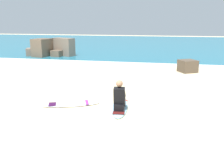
# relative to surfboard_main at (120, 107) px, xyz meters

# --- Properties ---
(ground_plane) EXTENTS (80.00, 80.00, 0.00)m
(ground_plane) POSITION_rel_surfboard_main_xyz_m (-1.03, -0.62, -0.04)
(ground_plane) COLOR beige
(sea) EXTENTS (80.00, 28.00, 0.10)m
(sea) POSITION_rel_surfboard_main_xyz_m (-1.03, 21.62, 0.01)
(sea) COLOR teal
(sea) RESTS_ON ground
(breaking_foam) EXTENTS (80.00, 0.90, 0.11)m
(breaking_foam) POSITION_rel_surfboard_main_xyz_m (-1.03, 7.92, 0.02)
(breaking_foam) COLOR white
(breaking_foam) RESTS_ON ground
(surfboard_main) EXTENTS (0.73, 2.09, 0.08)m
(surfboard_main) POSITION_rel_surfboard_main_xyz_m (0.00, 0.00, 0.00)
(surfboard_main) COLOR #9ED1E5
(surfboard_main) RESTS_ON ground
(surfer_seated) EXTENTS (0.40, 0.72, 0.95)m
(surfer_seated) POSITION_rel_surfboard_main_xyz_m (0.04, -0.31, 0.40)
(surfer_seated) COLOR black
(surfer_seated) RESTS_ON surfboard_main
(surfboard_spare_near) EXTENTS (1.99, 1.19, 0.08)m
(surfboard_spare_near) POSITION_rel_surfboard_main_xyz_m (-1.68, -0.08, 0.00)
(surfboard_spare_near) COLOR silver
(surfboard_spare_near) RESTS_ON ground
(rock_outcrop_distant) EXTENTS (4.06, 2.17, 1.46)m
(rock_outcrop_distant) POSITION_rel_surfboard_main_xyz_m (-7.23, 10.14, 0.57)
(rock_outcrop_distant) COLOR #756656
(rock_outcrop_distant) RESTS_ON ground
(shoreline_rock) EXTENTS (1.15, 1.13, 0.67)m
(shoreline_rock) POSITION_rel_surfboard_main_xyz_m (2.71, 6.38, 0.30)
(shoreline_rock) COLOR brown
(shoreline_rock) RESTS_ON ground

